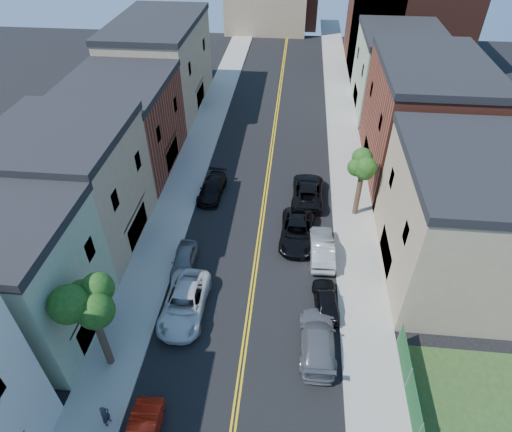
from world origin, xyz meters
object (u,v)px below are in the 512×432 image
(grey_car_left, at_px, (184,260))
(black_car_left, at_px, (212,188))
(grey_car_right, at_px, (318,340))
(black_car_right, at_px, (326,300))
(black_suv_lane, at_px, (297,232))
(pedestrian_left, at_px, (106,416))
(white_pickup, at_px, (185,303))
(silver_car_right, at_px, (322,248))
(dark_car_right_far, at_px, (308,191))

(grey_car_left, distance_m, black_car_left, 9.24)
(grey_car_right, height_order, black_car_right, grey_car_right)
(grey_car_left, bearing_deg, black_suv_lane, 23.35)
(black_car_right, height_order, black_suv_lane, black_suv_lane)
(black_car_right, bearing_deg, pedestrian_left, 33.41)
(white_pickup, relative_size, black_suv_lane, 1.05)
(black_car_right, height_order, silver_car_right, silver_car_right)
(dark_car_right_far, height_order, pedestrian_left, pedestrian_left)
(grey_car_left, xyz_separation_m, grey_car_right, (9.77, -6.10, 0.10))
(black_suv_lane, relative_size, pedestrian_left, 3.67)
(black_suv_lane, bearing_deg, silver_car_right, -40.08)
(white_pickup, bearing_deg, black_car_right, 8.00)
(grey_car_left, bearing_deg, grey_car_right, -34.10)
(dark_car_right_far, bearing_deg, silver_car_right, 99.96)
(black_car_right, height_order, dark_car_right_far, dark_car_right_far)
(dark_car_right_far, bearing_deg, black_suv_lane, 83.04)
(white_pickup, xyz_separation_m, silver_car_right, (9.18, 6.32, 0.00))
(black_car_left, height_order, pedestrian_left, pedestrian_left)
(black_car_left, xyz_separation_m, dark_car_right_far, (8.62, 0.31, 0.11))
(white_pickup, height_order, black_car_right, white_pickup)
(white_pickup, distance_m, grey_car_left, 4.22)
(black_suv_lane, distance_m, pedestrian_left, 18.62)
(grey_car_right, relative_size, black_suv_lane, 0.96)
(silver_car_right, height_order, pedestrian_left, pedestrian_left)
(grey_car_left, distance_m, black_car_right, 10.75)
(black_car_right, bearing_deg, grey_car_left, -19.42)
(grey_car_left, xyz_separation_m, dark_car_right_far, (9.07, 9.54, 0.13))
(white_pickup, bearing_deg, pedestrian_left, -107.22)
(grey_car_right, bearing_deg, white_pickup, -13.41)
(silver_car_right, xyz_separation_m, pedestrian_left, (-11.60, -14.19, 0.10))
(black_car_right, bearing_deg, grey_car_right, 75.03)
(pedestrian_left, bearing_deg, dark_car_right_far, -10.38)
(silver_car_right, bearing_deg, grey_car_right, 84.98)
(pedestrian_left, bearing_deg, black_car_left, 10.56)
(white_pickup, relative_size, black_car_left, 1.22)
(black_car_right, relative_size, dark_car_right_far, 0.68)
(pedestrian_left, bearing_deg, black_suv_lane, -15.69)
(black_car_right, height_order, pedestrian_left, pedestrian_left)
(grey_car_left, height_order, grey_car_right, grey_car_right)
(black_car_left, xyz_separation_m, grey_car_right, (9.32, -15.33, 0.08))
(black_car_right, bearing_deg, black_car_left, -54.88)
(grey_car_right, xyz_separation_m, black_suv_lane, (-1.52, 10.03, -0.00))
(dark_car_right_far, bearing_deg, white_pickup, 60.75)
(white_pickup, distance_m, dark_car_right_far, 15.85)
(grey_car_right, bearing_deg, grey_car_left, -32.58)
(white_pickup, height_order, black_car_left, white_pickup)
(silver_car_right, height_order, dark_car_right_far, silver_car_right)
(white_pickup, distance_m, pedestrian_left, 8.23)
(white_pickup, bearing_deg, grey_car_right, -12.92)
(dark_car_right_far, distance_m, black_suv_lane, 5.67)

